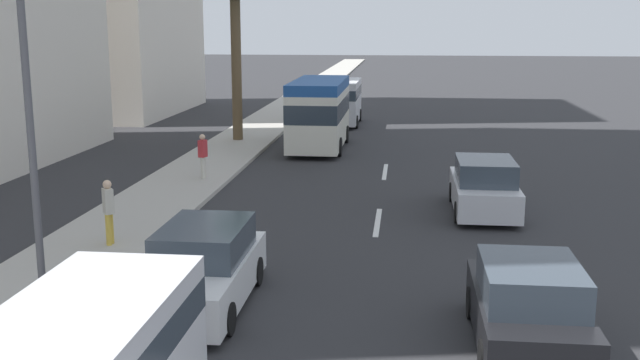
{
  "coord_description": "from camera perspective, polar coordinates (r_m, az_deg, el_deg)",
  "views": [
    {
      "loc": [
        -5.41,
        -0.73,
        5.76
      ],
      "look_at": [
        16.45,
        1.73,
        1.18
      ],
      "focal_mm": 42.65,
      "sensor_mm": 36.0,
      "label": 1
    }
  ],
  "objects": [
    {
      "name": "car_fourth",
      "position": [
        23.75,
        12.21,
        -0.56
      ],
      "size": [
        4.36,
        1.91,
        1.7
      ],
      "color": "silver",
      "rests_on": "ground_plane"
    },
    {
      "name": "car_second",
      "position": [
        15.9,
        -8.75,
        -6.59
      ],
      "size": [
        4.51,
        1.88,
        1.68
      ],
      "rotation": [
        0.0,
        0.0,
        3.14
      ],
      "color": "white",
      "rests_on": "ground_plane"
    },
    {
      "name": "street_lamp",
      "position": [
        14.62,
        -20.75,
        6.44
      ],
      "size": [
        0.24,
        0.97,
        7.27
      ],
      "color": "#4C4C51",
      "rests_on": "sidewalk_right"
    },
    {
      "name": "ground_plane",
      "position": [
        37.36,
        5.23,
        2.85
      ],
      "size": [
        198.0,
        198.0,
        0.0
      ],
      "primitive_type": "plane",
      "color": "#2D2D30"
    },
    {
      "name": "van_fifth",
      "position": [
        43.52,
        1.53,
        6.07
      ],
      "size": [
        5.23,
        2.23,
        2.51
      ],
      "rotation": [
        0.0,
        0.0,
        3.14
      ],
      "color": "silver",
      "rests_on": "ground_plane"
    },
    {
      "name": "car_lead",
      "position": [
        14.21,
        15.33,
        -9.22
      ],
      "size": [
        4.11,
        1.9,
        1.64
      ],
      "color": "black",
      "rests_on": "ground_plane"
    },
    {
      "name": "minibus_third",
      "position": [
        34.98,
        -0.06,
        5.17
      ],
      "size": [
        6.68,
        2.4,
        3.17
      ],
      "rotation": [
        0.0,
        0.0,
        3.14
      ],
      "color": "silver",
      "rests_on": "ground_plane"
    },
    {
      "name": "pedestrian_mid_block",
      "position": [
        20.13,
        -15.59,
        -2.12
      ],
      "size": [
        0.39,
        0.37,
        1.69
      ],
      "rotation": [
        0.0,
        0.0,
        3.79
      ],
      "color": "gold",
      "rests_on": "sidewalk_right"
    },
    {
      "name": "pedestrian_near_lamp",
      "position": [
        27.99,
        -8.78,
        1.93
      ],
      "size": [
        0.37,
        0.3,
        1.63
      ],
      "rotation": [
        0.0,
        0.0,
        2.85
      ],
      "color": "beige",
      "rests_on": "sidewalk_right"
    },
    {
      "name": "lane_stripe_far",
      "position": [
        29.9,
        4.9,
        0.63
      ],
      "size": [
        3.2,
        0.16,
        0.01
      ],
      "primitive_type": "cube",
      "color": "silver",
      "rests_on": "ground_plane"
    },
    {
      "name": "lane_stripe_mid",
      "position": [
        22.39,
        4.34,
        -3.16
      ],
      "size": [
        3.2,
        0.16,
        0.01
      ],
      "primitive_type": "cube",
      "color": "silver",
      "rests_on": "ground_plane"
    },
    {
      "name": "sidewalk_right",
      "position": [
        38.17,
        -5.61,
        3.15
      ],
      "size": [
        162.0,
        3.11,
        0.15
      ],
      "primitive_type": "cube",
      "color": "#B2ADA3",
      "rests_on": "ground_plane"
    }
  ]
}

